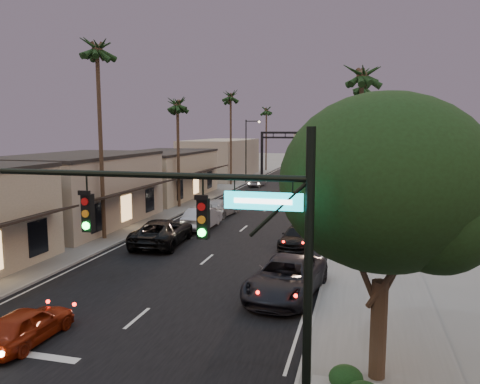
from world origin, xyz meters
The scene contains 30 objects.
ground centered at (0.00, 40.00, 0.00)m, with size 200.00×200.00×0.00m, color slate.
road centered at (0.00, 45.00, 0.00)m, with size 14.00×120.00×0.02m, color black.
sidewalk_left centered at (-9.50, 52.00, 0.06)m, with size 5.00×92.00×0.12m, color slate.
sidewalk_right centered at (9.50, 52.00, 0.06)m, with size 5.00×92.00×0.12m, color slate.
storefront_mid centered at (-13.00, 26.00, 2.75)m, with size 8.00×14.00×5.50m, color #9F947F.
storefront_far centered at (-13.00, 42.00, 2.50)m, with size 8.00×16.00×5.00m, color tan.
storefront_dist centered at (-13.00, 65.00, 3.00)m, with size 8.00×20.00×6.00m, color #9F947F.
building_right centered at (14.00, 40.00, 2.50)m, with size 8.00×18.00×5.00m, color #9F947F.
traffic_signal centered at (5.69, 4.00, 5.08)m, with size 8.51×0.22×7.80m.
corner_tree centered at (9.48, 7.45, 5.98)m, with size 6.20×6.20×8.80m.
arch centered at (0.00, 70.00, 5.53)m, with size 15.20×0.40×7.27m.
streetlight_right centered at (6.92, 45.00, 5.33)m, with size 2.13×0.30×9.00m.
streetlight_left centered at (-6.92, 58.00, 5.33)m, with size 2.13×0.30×9.00m.
palm_lb centered at (-8.60, 22.00, 13.39)m, with size 3.20×3.20×15.20m.
palm_lc centered at (-8.60, 36.00, 10.47)m, with size 3.20×3.20×12.20m.
palm_ld centered at (-8.60, 55.00, 12.42)m, with size 3.20×3.20×14.20m.
palm_ra centered at (8.60, 24.00, 11.44)m, with size 3.20×3.20×13.20m.
palm_rb centered at (8.60, 44.00, 12.42)m, with size 3.20×3.20×14.20m.
palm_rc centered at (8.60, 64.00, 10.47)m, with size 3.20×3.20×12.20m.
palm_far centered at (-8.30, 78.00, 11.44)m, with size 3.20×3.20×13.20m.
oncoming_red centered at (-2.85, 7.00, 0.67)m, with size 1.58×3.92×1.34m, color maroon.
oncoming_pickup centered at (-4.05, 21.74, 0.87)m, with size 2.90×6.29×1.75m, color black.
oncoming_silver centered at (-3.14, 27.24, 0.84)m, with size 1.78×5.10×1.68m, color #9D9EA3.
oncoming_white centered at (-3.39, 32.74, 0.75)m, with size 2.11×5.18×1.50m, color #AEAEAE.
oncoming_dgrey centered at (-3.71, 40.64, 0.70)m, with size 1.66×4.14×1.41m, color black.
oncoming_grey_far centered at (-4.80, 54.57, 0.68)m, with size 1.44×4.13×1.36m, color #4B4B50.
curbside_near centered at (5.52, 14.20, 0.87)m, with size 2.87×6.23×1.73m, color black.
curbside_black centered at (4.79, 23.53, 0.66)m, with size 1.85×4.55×1.32m, color black.
curbside_grey centered at (6.20, 31.28, 0.82)m, with size 1.94×4.83×1.64m, color #434347.
curbside_far centered at (6.20, 45.54, 0.76)m, with size 1.61×4.61×1.52m, color black.
Camera 1 is at (8.71, -6.71, 7.75)m, focal length 35.00 mm.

